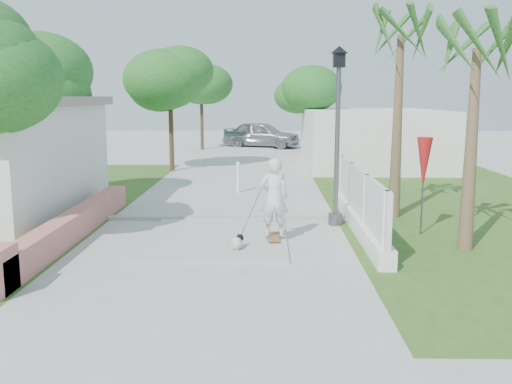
{
  "coord_description": "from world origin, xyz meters",
  "views": [
    {
      "loc": [
        1.15,
        -8.71,
        3.25
      ],
      "look_at": [
        0.91,
        3.96,
        1.1
      ],
      "focal_mm": 40.0,
      "sensor_mm": 36.0,
      "label": 1
    }
  ],
  "objects_px": {
    "patio_umbrella": "(424,164)",
    "parked_car": "(262,134)",
    "dog": "(237,243)",
    "street_lamp": "(337,129)",
    "bollard": "(238,177)",
    "skateboarder": "(263,204)"
  },
  "relations": [
    {
      "from": "bollard",
      "to": "skateboarder",
      "type": "relative_size",
      "value": 0.58
    },
    {
      "from": "dog",
      "to": "parked_car",
      "type": "bearing_deg",
      "value": 109.8
    },
    {
      "from": "street_lamp",
      "to": "skateboarder",
      "type": "height_order",
      "value": "street_lamp"
    },
    {
      "from": "bollard",
      "to": "dog",
      "type": "height_order",
      "value": "bollard"
    },
    {
      "from": "patio_umbrella",
      "to": "dog",
      "type": "relative_size",
      "value": 4.55
    },
    {
      "from": "skateboarder",
      "to": "bollard",
      "type": "bearing_deg",
      "value": -84.8
    },
    {
      "from": "bollard",
      "to": "skateboarder",
      "type": "height_order",
      "value": "skateboarder"
    },
    {
      "from": "street_lamp",
      "to": "dog",
      "type": "height_order",
      "value": "street_lamp"
    },
    {
      "from": "street_lamp",
      "to": "parked_car",
      "type": "distance_m",
      "value": 22.08
    },
    {
      "from": "street_lamp",
      "to": "bollard",
      "type": "height_order",
      "value": "street_lamp"
    },
    {
      "from": "street_lamp",
      "to": "skateboarder",
      "type": "xyz_separation_m",
      "value": [
        -1.83,
        -1.84,
        -1.55
      ]
    },
    {
      "from": "patio_umbrella",
      "to": "parked_car",
      "type": "height_order",
      "value": "patio_umbrella"
    },
    {
      "from": "parked_car",
      "to": "street_lamp",
      "type": "bearing_deg",
      "value": -155.7
    },
    {
      "from": "patio_umbrella",
      "to": "parked_car",
      "type": "bearing_deg",
      "value": 99.84
    },
    {
      "from": "skateboarder",
      "to": "parked_car",
      "type": "bearing_deg",
      "value": -92.03
    },
    {
      "from": "street_lamp",
      "to": "bollard",
      "type": "bearing_deg",
      "value": 120.96
    },
    {
      "from": "dog",
      "to": "parked_car",
      "type": "height_order",
      "value": "parked_car"
    },
    {
      "from": "street_lamp",
      "to": "patio_umbrella",
      "type": "height_order",
      "value": "street_lamp"
    },
    {
      "from": "skateboarder",
      "to": "patio_umbrella",
      "type": "bearing_deg",
      "value": -169.9
    },
    {
      "from": "dog",
      "to": "bollard",
      "type": "bearing_deg",
      "value": 113.16
    },
    {
      "from": "patio_umbrella",
      "to": "parked_car",
      "type": "xyz_separation_m",
      "value": [
        -3.98,
        22.93,
        -0.86
      ]
    },
    {
      "from": "skateboarder",
      "to": "street_lamp",
      "type": "bearing_deg",
      "value": -137.4
    }
  ]
}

